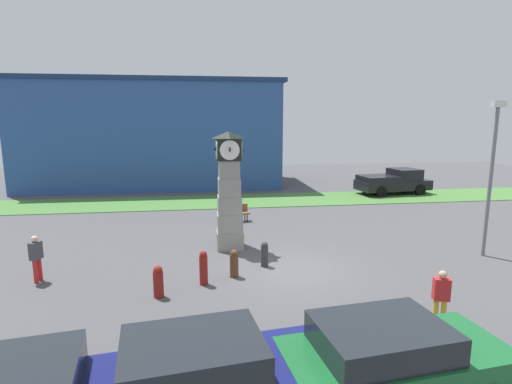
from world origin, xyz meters
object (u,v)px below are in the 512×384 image
(pickup_truck, at_px, (393,182))
(bollard_end_row, at_px, (265,254))
(street_lamp_near_road, at_px, (492,168))
(bench, at_px, (234,212))
(clock_tower, at_px, (229,193))
(car_near_tower, at_px, (207,378))
(pedestrian_crossing_lot, at_px, (36,256))
(bollard_mid_row, at_px, (204,267))
(bollard_near_tower, at_px, (158,281))
(car_by_building, at_px, (391,359))
(pedestrian_near_bench, at_px, (441,296))
(bollard_far_row, at_px, (234,263))

(pickup_truck, bearing_deg, bollard_end_row, -131.40)
(street_lamp_near_road, bearing_deg, bench, 144.04)
(clock_tower, height_order, street_lamp_near_road, street_lamp_near_road)
(clock_tower, distance_m, car_near_tower, 10.05)
(pedestrian_crossing_lot, bearing_deg, bollard_mid_row, -10.50)
(bollard_mid_row, xyz_separation_m, pedestrian_crossing_lot, (-5.51, 1.02, 0.32))
(bollard_near_tower, height_order, pickup_truck, pickup_truck)
(car_by_building, bearing_deg, pedestrian_near_bench, 42.61)
(clock_tower, bearing_deg, car_near_tower, -96.64)
(bollard_end_row, bearing_deg, street_lamp_near_road, -0.19)
(clock_tower, xyz_separation_m, pedestrian_near_bench, (4.90, -7.44, -1.46))
(pedestrian_near_bench, bearing_deg, clock_tower, 123.38)
(street_lamp_near_road, bearing_deg, pickup_truck, 77.86)
(pedestrian_crossing_lot, height_order, street_lamp_near_road, street_lamp_near_road)
(car_by_building, bearing_deg, pedestrian_crossing_lot, 142.35)
(clock_tower, height_order, car_near_tower, clock_tower)
(bench, relative_size, pedestrian_crossing_lot, 1.05)
(bollard_near_tower, xyz_separation_m, pickup_truck, (15.40, 15.47, 0.43))
(clock_tower, relative_size, bollard_mid_row, 4.26)
(car_by_building, bearing_deg, bollard_mid_row, 120.73)
(bollard_mid_row, relative_size, street_lamp_near_road, 0.19)
(bollard_end_row, relative_size, pedestrian_near_bench, 0.61)
(bollard_near_tower, distance_m, pickup_truck, 21.83)
(bollard_mid_row, bearing_deg, bollard_far_row, 25.98)
(bollard_end_row, height_order, car_near_tower, car_near_tower)
(bollard_far_row, bearing_deg, pickup_truck, 47.59)
(clock_tower, height_order, bollard_far_row, clock_tower)
(car_near_tower, bearing_deg, pedestrian_crossing_lot, 127.81)
(bollard_mid_row, distance_m, pedestrian_near_bench, 7.08)
(bollard_far_row, relative_size, bench, 0.58)
(pickup_truck, bearing_deg, bollard_far_row, -132.41)
(bollard_near_tower, bearing_deg, pedestrian_near_bench, -21.32)
(bollard_mid_row, relative_size, pedestrian_crossing_lot, 0.73)
(bollard_far_row, bearing_deg, bollard_near_tower, -152.27)
(car_by_building, relative_size, pickup_truck, 0.84)
(bollard_far_row, bearing_deg, car_by_building, -68.93)
(bollard_end_row, distance_m, pickup_truck, 17.79)
(clock_tower, bearing_deg, street_lamp_near_road, -13.73)
(pedestrian_crossing_lot, bearing_deg, pedestrian_near_bench, -22.07)
(car_near_tower, bearing_deg, pedestrian_near_bench, 21.78)
(bollard_mid_row, bearing_deg, car_by_building, -59.27)
(bollard_near_tower, bearing_deg, bollard_end_row, 30.37)
(bollard_far_row, xyz_separation_m, bench, (0.66, 7.66, 0.03))
(bollard_end_row, xyz_separation_m, car_by_building, (1.30, -7.33, 0.31))
(bollard_end_row, xyz_separation_m, pedestrian_near_bench, (3.80, -5.03, 0.40))
(bollard_far_row, height_order, bollard_end_row, bollard_far_row)
(bollard_far_row, bearing_deg, street_lamp_near_road, 4.66)
(pedestrian_crossing_lot, bearing_deg, car_by_building, -37.65)
(pedestrian_near_bench, xyz_separation_m, street_lamp_near_road, (5.09, 5.00, 2.64))
(clock_tower, distance_m, pedestrian_crossing_lot, 7.35)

